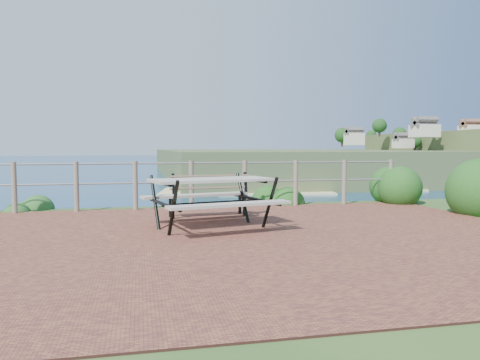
# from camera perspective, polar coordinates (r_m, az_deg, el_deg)

# --- Properties ---
(ground) EXTENTS (10.00, 7.00, 0.12)m
(ground) POSITION_cam_1_polar(r_m,az_deg,el_deg) (6.64, -2.76, -7.29)
(ground) COLOR brown
(ground) RESTS_ON ground
(ocean) EXTENTS (1200.00, 1200.00, 0.00)m
(ocean) POSITION_cam_1_polar(r_m,az_deg,el_deg) (206.43, -11.88, 3.55)
(ocean) COLOR navy
(ocean) RESTS_ON ground
(safety_railing) EXTENTS (9.40, 0.10, 1.00)m
(safety_railing) POSITION_cam_1_polar(r_m,az_deg,el_deg) (9.86, -5.95, -0.25)
(safety_railing) COLOR #6B5B4C
(safety_railing) RESTS_ON ground
(picnic_table) EXTENTS (2.00, 1.59, 0.79)m
(picnic_table) POSITION_cam_1_polar(r_m,az_deg,el_deg) (7.38, -3.48, -2.18)
(picnic_table) COLOR #A49C93
(picnic_table) RESTS_ON ground
(park_bench) EXTENTS (1.49, 0.52, 0.82)m
(park_bench) POSITION_cam_1_polar(r_m,az_deg,el_deg) (8.69, -3.98, -0.99)
(park_bench) COLOR brown
(park_bench) RESTS_ON ground
(shrub_right_edge) EXTENTS (1.08, 1.08, 1.54)m
(shrub_right_edge) POSITION_cam_1_polar(r_m,az_deg,el_deg) (11.75, 19.07, -2.57)
(shrub_right_edge) COLOR #1B4615
(shrub_right_edge) RESTS_ON ground
(shrub_lip_west) EXTENTS (0.84, 0.84, 0.61)m
(shrub_lip_west) POSITION_cam_1_polar(r_m,az_deg,el_deg) (10.65, -24.96, -3.39)
(shrub_lip_west) COLOR #205722
(shrub_lip_west) RESTS_ON ground
(shrub_lip_east) EXTENTS (0.83, 0.83, 0.60)m
(shrub_lip_east) POSITION_cam_1_polar(r_m,az_deg,el_deg) (10.93, 4.72, -2.84)
(shrub_lip_east) COLOR #1B4615
(shrub_lip_east) RESTS_ON ground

